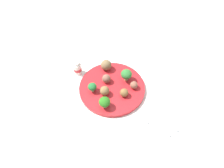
{
  "coord_description": "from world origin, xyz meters",
  "views": [
    {
      "loc": [
        -0.37,
        0.43,
        0.77
      ],
      "look_at": [
        0.0,
        0.0,
        0.04
      ],
      "focal_mm": 35.86,
      "sensor_mm": 36.0,
      "label": 1
    }
  ],
  "objects_px": {
    "meatball_near_rim": "(106,65)",
    "meatball_mid_left": "(106,79)",
    "napkin": "(159,124)",
    "meatball_far_rim": "(124,93)",
    "meatball_center": "(105,91)",
    "broccoli_floret_center": "(92,87)",
    "knife": "(160,119)",
    "meatball_front_right": "(134,85)",
    "broccoli_floret_near_rim": "(105,102)",
    "fork": "(155,125)",
    "yogurt_bottle": "(77,68)",
    "broccoli_floret_front_right": "(126,74)",
    "plate": "(112,88)"
  },
  "relations": [
    {
      "from": "broccoli_floret_front_right",
      "to": "broccoli_floret_near_rim",
      "type": "relative_size",
      "value": 1.13
    },
    {
      "from": "plate",
      "to": "broccoli_floret_near_rim",
      "type": "height_order",
      "value": "broccoli_floret_near_rim"
    },
    {
      "from": "meatball_center",
      "to": "meatball_near_rim",
      "type": "bearing_deg",
      "value": -50.46
    },
    {
      "from": "knife",
      "to": "broccoli_floret_center",
      "type": "bearing_deg",
      "value": 15.01
    },
    {
      "from": "broccoli_floret_near_rim",
      "to": "meatball_far_rim",
      "type": "distance_m",
      "value": 0.09
    },
    {
      "from": "plate",
      "to": "broccoli_floret_front_right",
      "type": "bearing_deg",
      "value": -106.0
    },
    {
      "from": "broccoli_floret_center",
      "to": "knife",
      "type": "xyz_separation_m",
      "value": [
        -0.29,
        -0.08,
        -0.03
      ]
    },
    {
      "from": "meatball_mid_left",
      "to": "knife",
      "type": "xyz_separation_m",
      "value": [
        -0.27,
        -0.0,
        -0.03
      ]
    },
    {
      "from": "broccoli_floret_front_right",
      "to": "yogurt_bottle",
      "type": "height_order",
      "value": "broccoli_floret_front_right"
    },
    {
      "from": "knife",
      "to": "meatball_far_rim",
      "type": "bearing_deg",
      "value": 3.87
    },
    {
      "from": "meatball_far_rim",
      "to": "fork",
      "type": "height_order",
      "value": "meatball_far_rim"
    },
    {
      "from": "meatball_front_right",
      "to": "knife",
      "type": "bearing_deg",
      "value": 163.73
    },
    {
      "from": "meatball_mid_left",
      "to": "knife",
      "type": "relative_size",
      "value": 0.26
    },
    {
      "from": "fork",
      "to": "broccoli_floret_near_rim",
      "type": "bearing_deg",
      "value": 18.2
    },
    {
      "from": "meatball_far_rim",
      "to": "meatball_mid_left",
      "type": "distance_m",
      "value": 0.1
    },
    {
      "from": "meatball_front_right",
      "to": "meatball_center",
      "type": "xyz_separation_m",
      "value": [
        0.07,
        0.1,
        0.0
      ]
    },
    {
      "from": "broccoli_floret_near_rim",
      "to": "napkin",
      "type": "relative_size",
      "value": 0.29
    },
    {
      "from": "yogurt_bottle",
      "to": "broccoli_floret_front_right",
      "type": "bearing_deg",
      "value": -153.27
    },
    {
      "from": "meatball_mid_left",
      "to": "yogurt_bottle",
      "type": "distance_m",
      "value": 0.15
    },
    {
      "from": "meatball_near_rim",
      "to": "knife",
      "type": "distance_m",
      "value": 0.33
    },
    {
      "from": "plate",
      "to": "fork",
      "type": "relative_size",
      "value": 2.33
    },
    {
      "from": "meatball_mid_left",
      "to": "yogurt_bottle",
      "type": "bearing_deg",
      "value": 14.87
    },
    {
      "from": "meatball_mid_left",
      "to": "meatball_front_right",
      "type": "xyz_separation_m",
      "value": [
        -0.11,
        -0.05,
        -0.0
      ]
    },
    {
      "from": "broccoli_floret_near_rim",
      "to": "meatball_far_rim",
      "type": "xyz_separation_m",
      "value": [
        -0.02,
        -0.09,
        -0.01
      ]
    },
    {
      "from": "broccoli_floret_near_rim",
      "to": "broccoli_floret_center",
      "type": "xyz_separation_m",
      "value": [
        0.09,
        -0.02,
        -0.0
      ]
    },
    {
      "from": "broccoli_floret_center",
      "to": "yogurt_bottle",
      "type": "distance_m",
      "value": 0.14
    },
    {
      "from": "fork",
      "to": "knife",
      "type": "bearing_deg",
      "value": -88.01
    },
    {
      "from": "knife",
      "to": "broccoli_floret_near_rim",
      "type": "bearing_deg",
      "value": 27.27
    },
    {
      "from": "broccoli_floret_front_right",
      "to": "meatball_front_right",
      "type": "distance_m",
      "value": 0.06
    },
    {
      "from": "meatball_far_rim",
      "to": "napkin",
      "type": "bearing_deg",
      "value": 177.94
    },
    {
      "from": "broccoli_floret_front_right",
      "to": "broccoli_floret_center",
      "type": "relative_size",
      "value": 1.36
    },
    {
      "from": "broccoli_floret_near_rim",
      "to": "meatball_front_right",
      "type": "xyz_separation_m",
      "value": [
        -0.03,
        -0.15,
        -0.01
      ]
    },
    {
      "from": "broccoli_floret_front_right",
      "to": "broccoli_floret_near_rim",
      "type": "xyz_separation_m",
      "value": [
        -0.02,
        0.16,
        -0.01
      ]
    },
    {
      "from": "meatball_near_rim",
      "to": "napkin",
      "type": "bearing_deg",
      "value": 168.15
    },
    {
      "from": "meatball_center",
      "to": "broccoli_floret_center",
      "type": "bearing_deg",
      "value": 22.53
    },
    {
      "from": "meatball_mid_left",
      "to": "knife",
      "type": "distance_m",
      "value": 0.28
    },
    {
      "from": "broccoli_floret_center",
      "to": "meatball_front_right",
      "type": "bearing_deg",
      "value": -133.97
    },
    {
      "from": "meatball_near_rim",
      "to": "meatball_far_rim",
      "type": "bearing_deg",
      "value": 157.5
    },
    {
      "from": "meatball_near_rim",
      "to": "meatball_mid_left",
      "type": "bearing_deg",
      "value": 132.38
    },
    {
      "from": "meatball_mid_left",
      "to": "meatball_front_right",
      "type": "distance_m",
      "value": 0.12
    },
    {
      "from": "meatball_front_right",
      "to": "fork",
      "type": "bearing_deg",
      "value": 153.13
    },
    {
      "from": "napkin",
      "to": "meatball_far_rim",
      "type": "bearing_deg",
      "value": -2.06
    },
    {
      "from": "napkin",
      "to": "fork",
      "type": "distance_m",
      "value": 0.02
    },
    {
      "from": "meatball_far_rim",
      "to": "meatball_near_rim",
      "type": "bearing_deg",
      "value": -22.5
    },
    {
      "from": "meatball_front_right",
      "to": "yogurt_bottle",
      "type": "height_order",
      "value": "yogurt_bottle"
    },
    {
      "from": "meatball_far_rim",
      "to": "meatball_center",
      "type": "relative_size",
      "value": 0.88
    },
    {
      "from": "knife",
      "to": "napkin",
      "type": "bearing_deg",
      "value": 114.17
    },
    {
      "from": "meatball_front_right",
      "to": "meatball_near_rim",
      "type": "relative_size",
      "value": 0.68
    },
    {
      "from": "napkin",
      "to": "yogurt_bottle",
      "type": "bearing_deg",
      "value": 2.91
    },
    {
      "from": "meatball_front_right",
      "to": "meatball_far_rim",
      "type": "bearing_deg",
      "value": 84.27
    }
  ]
}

